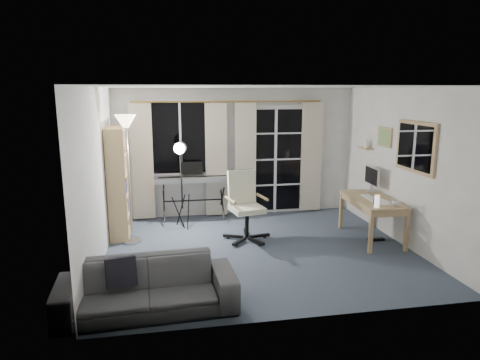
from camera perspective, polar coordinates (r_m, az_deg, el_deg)
name	(u,v)px	position (r m, az deg, el deg)	size (l,w,h in m)	color
floor	(259,250)	(6.52, 2.55, -9.37)	(4.50, 4.00, 0.02)	#343E4B
window	(180,138)	(7.95, -7.97, 5.61)	(1.20, 0.08, 1.40)	white
french_door	(275,160)	(8.28, 4.68, 2.62)	(1.32, 0.09, 2.11)	white
curtains	(230,159)	(8.00, -1.31, 2.83)	(3.60, 0.07, 2.13)	gold
bookshelf	(117,185)	(7.19, -16.08, -0.68)	(0.29, 0.83, 1.79)	tan
torchiere_lamp	(127,141)	(6.68, -14.89, 5.07)	(0.38, 0.38, 2.00)	#B2B2B7
keyboard_piano	(193,180)	(7.80, -6.31, 0.02)	(1.39, 0.68, 1.00)	black
studio_light	(180,158)	(7.26, -7.95, 2.91)	(0.32, 0.33, 1.54)	black
office_chair	(244,199)	(6.83, 0.53, -2.57)	(0.76, 0.75, 1.10)	black
desk	(372,203)	(7.12, 17.25, -3.01)	(0.68, 1.28, 0.67)	#A08452
monitor	(372,177)	(7.52, 17.18, 0.43)	(0.17, 0.49, 0.42)	silver
desk_clutter	(375,211)	(6.92, 17.57, -3.97)	(0.41, 0.76, 0.85)	white
mug	(396,203)	(6.71, 20.03, -2.87)	(0.11, 0.09, 0.11)	silver
wall_mirror	(416,147)	(6.67, 22.38, 4.08)	(0.04, 0.94, 0.74)	tan
framed_print	(385,137)	(7.44, 18.76, 5.45)	(0.03, 0.42, 0.32)	tan
wall_shelf	(366,145)	(7.87, 16.48, 4.50)	(0.16, 0.30, 0.18)	tan
sofa	(147,279)	(4.81, -12.30, -12.74)	(1.92, 0.65, 0.74)	#303032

